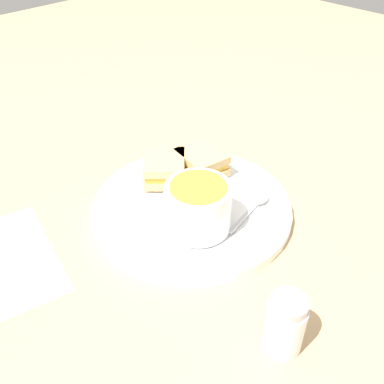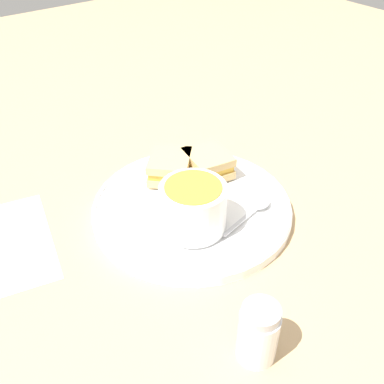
% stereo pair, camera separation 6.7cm
% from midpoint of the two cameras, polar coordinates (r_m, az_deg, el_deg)
% --- Properties ---
extents(ground_plane, '(2.40, 2.40, 0.00)m').
position_cam_midpoint_polar(ground_plane, '(0.70, -2.76, -2.69)').
color(ground_plane, tan).
extents(plate, '(0.31, 0.31, 0.02)m').
position_cam_midpoint_polar(plate, '(0.69, -2.79, -2.03)').
color(plate, white).
rests_on(plate, ground_plane).
extents(soup_bowl, '(0.09, 0.09, 0.07)m').
position_cam_midpoint_polar(soup_bowl, '(0.62, -2.34, -1.95)').
color(soup_bowl, white).
rests_on(soup_bowl, plate).
extents(spoon, '(0.04, 0.11, 0.01)m').
position_cam_midpoint_polar(spoon, '(0.69, 5.55, -1.21)').
color(spoon, silver).
rests_on(spoon, plate).
extents(sandwich_half_near, '(0.08, 0.08, 0.04)m').
position_cam_midpoint_polar(sandwich_half_near, '(0.74, -1.37, 3.72)').
color(sandwich_half_near, tan).
rests_on(sandwich_half_near, plate).
extents(sandwich_half_far, '(0.10, 0.10, 0.04)m').
position_cam_midpoint_polar(sandwich_half_far, '(0.73, -6.15, 2.90)').
color(sandwich_half_far, tan).
rests_on(sandwich_half_far, plate).
extents(salt_shaker, '(0.04, 0.04, 0.08)m').
position_cam_midpoint_polar(salt_shaker, '(0.51, 7.92, -16.50)').
color(salt_shaker, silver).
rests_on(salt_shaker, ground_plane).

